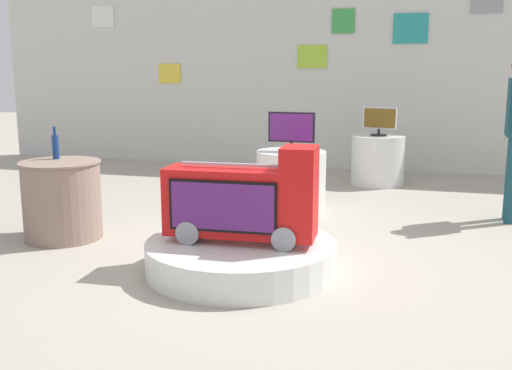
{
  "coord_description": "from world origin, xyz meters",
  "views": [
    {
      "loc": [
        1.23,
        -4.89,
        1.64
      ],
      "look_at": [
        -0.15,
        0.25,
        0.6
      ],
      "focal_mm": 41.42,
      "sensor_mm": 36.0,
      "label": 1
    }
  ],
  "objects_px": {
    "main_display_pedestal": "(241,256)",
    "tv_on_left_rear": "(379,121)",
    "novelty_firetruck_tv": "(243,202)",
    "tv_on_center_rear": "(291,130)",
    "side_table_round": "(62,199)",
    "display_pedestal_center_rear": "(291,181)",
    "bottle_on_side_table": "(55,146)",
    "display_pedestal_left_rear": "(378,160)"
  },
  "relations": [
    {
      "from": "display_pedestal_left_rear",
      "to": "display_pedestal_center_rear",
      "type": "height_order",
      "value": "same"
    },
    {
      "from": "tv_on_left_rear",
      "to": "display_pedestal_center_rear",
      "type": "distance_m",
      "value": 2.21
    },
    {
      "from": "main_display_pedestal",
      "to": "tv_on_left_rear",
      "type": "height_order",
      "value": "tv_on_left_rear"
    },
    {
      "from": "main_display_pedestal",
      "to": "bottle_on_side_table",
      "type": "bearing_deg",
      "value": 163.69
    },
    {
      "from": "novelty_firetruck_tv",
      "to": "display_pedestal_center_rear",
      "type": "xyz_separation_m",
      "value": [
        -0.06,
        2.19,
        -0.23
      ]
    },
    {
      "from": "tv_on_center_rear",
      "to": "display_pedestal_center_rear",
      "type": "bearing_deg",
      "value": 91.7
    },
    {
      "from": "main_display_pedestal",
      "to": "bottle_on_side_table",
      "type": "distance_m",
      "value": 2.31
    },
    {
      "from": "tv_on_center_rear",
      "to": "main_display_pedestal",
      "type": "bearing_deg",
      "value": -89.18
    },
    {
      "from": "tv_on_center_rear",
      "to": "bottle_on_side_table",
      "type": "distance_m",
      "value": 2.59
    },
    {
      "from": "tv_on_left_rear",
      "to": "display_pedestal_center_rear",
      "type": "relative_size",
      "value": 0.61
    },
    {
      "from": "main_display_pedestal",
      "to": "side_table_round",
      "type": "height_order",
      "value": "side_table_round"
    },
    {
      "from": "tv_on_center_rear",
      "to": "side_table_round",
      "type": "height_order",
      "value": "tv_on_center_rear"
    },
    {
      "from": "tv_on_left_rear",
      "to": "bottle_on_side_table",
      "type": "relative_size",
      "value": 1.53
    },
    {
      "from": "side_table_round",
      "to": "bottle_on_side_table",
      "type": "height_order",
      "value": "bottle_on_side_table"
    },
    {
      "from": "novelty_firetruck_tv",
      "to": "bottle_on_side_table",
      "type": "bearing_deg",
      "value": 163.73
    },
    {
      "from": "tv_on_left_rear",
      "to": "side_table_round",
      "type": "distance_m",
      "value": 4.64
    },
    {
      "from": "bottle_on_side_table",
      "to": "main_display_pedestal",
      "type": "bearing_deg",
      "value": -16.31
    },
    {
      "from": "bottle_on_side_table",
      "to": "novelty_firetruck_tv",
      "type": "bearing_deg",
      "value": -16.27
    },
    {
      "from": "novelty_firetruck_tv",
      "to": "tv_on_center_rear",
      "type": "xyz_separation_m",
      "value": [
        -0.06,
        2.19,
        0.37
      ]
    },
    {
      "from": "tv_on_left_rear",
      "to": "bottle_on_side_table",
      "type": "height_order",
      "value": "tv_on_left_rear"
    },
    {
      "from": "side_table_round",
      "to": "bottle_on_side_table",
      "type": "bearing_deg",
      "value": 133.52
    },
    {
      "from": "novelty_firetruck_tv",
      "to": "tv_on_left_rear",
      "type": "xyz_separation_m",
      "value": [
        0.82,
        4.14,
        0.34
      ]
    },
    {
      "from": "side_table_round",
      "to": "tv_on_left_rear",
      "type": "bearing_deg",
      "value": 52.35
    },
    {
      "from": "side_table_round",
      "to": "bottle_on_side_table",
      "type": "distance_m",
      "value": 0.54
    },
    {
      "from": "display_pedestal_center_rear",
      "to": "tv_on_center_rear",
      "type": "bearing_deg",
      "value": -88.3
    },
    {
      "from": "tv_on_center_rear",
      "to": "side_table_round",
      "type": "distance_m",
      "value": 2.64
    },
    {
      "from": "main_display_pedestal",
      "to": "tv_on_center_rear",
      "type": "relative_size",
      "value": 2.87
    },
    {
      "from": "display_pedestal_left_rear",
      "to": "bottle_on_side_table",
      "type": "relative_size",
      "value": 2.36
    },
    {
      "from": "main_display_pedestal",
      "to": "tv_on_left_rear",
      "type": "bearing_deg",
      "value": 78.42
    },
    {
      "from": "novelty_firetruck_tv",
      "to": "display_pedestal_left_rear",
      "type": "xyz_separation_m",
      "value": [
        0.82,
        4.14,
        -0.23
      ]
    },
    {
      "from": "tv_on_left_rear",
      "to": "novelty_firetruck_tv",
      "type": "bearing_deg",
      "value": -101.22
    },
    {
      "from": "display_pedestal_center_rear",
      "to": "tv_on_left_rear",
      "type": "bearing_deg",
      "value": 65.72
    },
    {
      "from": "side_table_round",
      "to": "display_pedestal_center_rear",
      "type": "bearing_deg",
      "value": 41.31
    },
    {
      "from": "tv_on_center_rear",
      "to": "tv_on_left_rear",
      "type": "bearing_deg",
      "value": 65.77
    },
    {
      "from": "novelty_firetruck_tv",
      "to": "tv_on_left_rear",
      "type": "height_order",
      "value": "tv_on_left_rear"
    },
    {
      "from": "display_pedestal_left_rear",
      "to": "side_table_round",
      "type": "distance_m",
      "value": 4.61
    },
    {
      "from": "main_display_pedestal",
      "to": "display_pedestal_center_rear",
      "type": "height_order",
      "value": "display_pedestal_center_rear"
    },
    {
      "from": "novelty_firetruck_tv",
      "to": "tv_on_center_rear",
      "type": "bearing_deg",
      "value": 91.5
    },
    {
      "from": "display_pedestal_left_rear",
      "to": "tv_on_left_rear",
      "type": "distance_m",
      "value": 0.57
    },
    {
      "from": "display_pedestal_left_rear",
      "to": "tv_on_center_rear",
      "type": "relative_size",
      "value": 1.39
    },
    {
      "from": "novelty_firetruck_tv",
      "to": "side_table_round",
      "type": "height_order",
      "value": "novelty_firetruck_tv"
    },
    {
      "from": "main_display_pedestal",
      "to": "display_pedestal_left_rear",
      "type": "height_order",
      "value": "display_pedestal_left_rear"
    }
  ]
}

